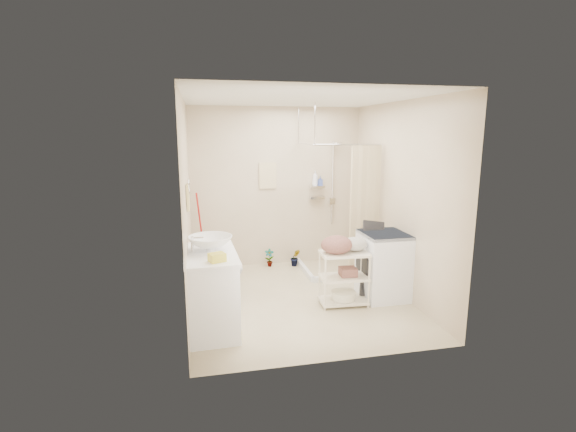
% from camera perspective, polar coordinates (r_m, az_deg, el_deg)
% --- Properties ---
extents(floor, '(3.20, 3.20, 0.00)m').
position_cam_1_polar(floor, '(5.71, 1.47, -11.19)').
color(floor, beige).
rests_on(floor, ground).
extents(ceiling, '(2.80, 3.20, 0.04)m').
position_cam_1_polar(ceiling, '(5.29, 1.62, 15.81)').
color(ceiling, silver).
rests_on(ceiling, ground).
extents(wall_back, '(2.80, 0.04, 2.60)m').
position_cam_1_polar(wall_back, '(6.90, -1.58, 3.93)').
color(wall_back, beige).
rests_on(wall_back, ground).
extents(wall_front, '(2.80, 0.04, 2.60)m').
position_cam_1_polar(wall_front, '(3.84, 7.13, -2.08)').
color(wall_front, beige).
rests_on(wall_front, ground).
extents(wall_left, '(0.04, 3.20, 2.60)m').
position_cam_1_polar(wall_left, '(5.21, -13.62, 1.21)').
color(wall_left, beige).
rests_on(wall_left, ground).
extents(wall_right, '(0.04, 3.20, 2.60)m').
position_cam_1_polar(wall_right, '(5.83, 15.04, 2.20)').
color(wall_right, beige).
rests_on(wall_right, ground).
extents(vanity, '(0.60, 1.03, 0.89)m').
position_cam_1_polar(vanity, '(4.81, -10.43, -10.08)').
color(vanity, white).
rests_on(vanity, ground).
extents(sink, '(0.62, 0.62, 0.17)m').
position_cam_1_polar(sink, '(4.73, -10.57, -3.69)').
color(sink, white).
rests_on(sink, vanity).
extents(counter_basket, '(0.19, 0.17, 0.09)m').
position_cam_1_polar(counter_basket, '(4.33, -9.68, -5.60)').
color(counter_basket, yellow).
rests_on(counter_basket, vanity).
extents(floor_basket, '(0.35, 0.31, 0.15)m').
position_cam_1_polar(floor_basket, '(4.67, -7.93, -15.62)').
color(floor_basket, yellow).
rests_on(floor_basket, ground).
extents(toilet, '(0.68, 0.40, 0.69)m').
position_cam_1_polar(toilet, '(5.86, -9.54, -7.17)').
color(toilet, white).
rests_on(toilet, ground).
extents(mop, '(0.15, 0.15, 1.28)m').
position_cam_1_polar(mop, '(6.75, -12.16, -2.19)').
color(mop, '#AF1411').
rests_on(mop, ground).
extents(potted_plant_a, '(0.17, 0.13, 0.30)m').
position_cam_1_polar(potted_plant_a, '(6.95, -2.57, -5.73)').
color(potted_plant_a, brown).
rests_on(potted_plant_a, ground).
extents(potted_plant_b, '(0.16, 0.13, 0.29)m').
position_cam_1_polar(potted_plant_b, '(6.97, 1.00, -5.70)').
color(potted_plant_b, '#983A24').
rests_on(potted_plant_b, ground).
extents(hanging_towel, '(0.28, 0.03, 0.42)m').
position_cam_1_polar(hanging_towel, '(6.83, -2.80, 5.54)').
color(hanging_towel, beige).
rests_on(hanging_towel, wall_back).
extents(towel_ring, '(0.04, 0.22, 0.34)m').
position_cam_1_polar(towel_ring, '(4.98, -13.54, 2.75)').
color(towel_ring, '#E6D487').
rests_on(towel_ring, wall_left).
extents(tp_holder, '(0.08, 0.12, 0.14)m').
position_cam_1_polar(tp_holder, '(5.38, -12.90, -4.77)').
color(tp_holder, white).
rests_on(tp_holder, wall_left).
extents(shower, '(1.10, 1.10, 2.10)m').
position_cam_1_polar(shower, '(6.62, 6.56, 1.36)').
color(shower, silver).
rests_on(shower, ground).
extents(shampoo_bottle_a, '(0.11, 0.11, 0.25)m').
position_cam_1_polar(shampoo_bottle_a, '(6.97, 3.72, 5.18)').
color(shampoo_bottle_a, white).
rests_on(shampoo_bottle_a, shower).
extents(shampoo_bottle_b, '(0.08, 0.08, 0.16)m').
position_cam_1_polar(shampoo_bottle_b, '(6.97, 4.45, 4.80)').
color(shampoo_bottle_b, '#364994').
rests_on(shampoo_bottle_b, shower).
extents(washing_machine, '(0.61, 0.63, 0.89)m').
position_cam_1_polar(washing_machine, '(5.76, 13.08, -6.57)').
color(washing_machine, white).
rests_on(washing_machine, ground).
extents(laundry_rack, '(0.63, 0.39, 0.84)m').
position_cam_1_polar(laundry_rack, '(5.43, 7.66, -7.78)').
color(laundry_rack, '#F0E6CB').
rests_on(laundry_rack, ground).
extents(ironing_board, '(0.30, 0.10, 1.06)m').
position_cam_1_polar(ironing_board, '(5.74, 11.42, -5.69)').
color(ironing_board, black).
rests_on(ironing_board, ground).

